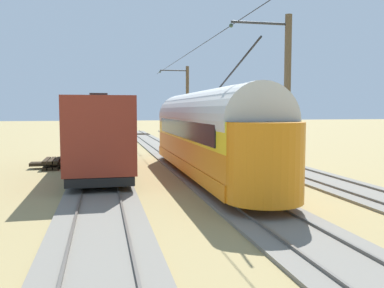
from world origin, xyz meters
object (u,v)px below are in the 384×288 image
object	(u,v)px
catenary_pole_foreground	(187,106)
spare_tie_stack	(52,164)
track_end_bumper	(101,144)
catenary_pole_mid_near	(286,100)
boxcar_adjacent	(100,132)
vintage_streetcar	(206,132)

from	to	relation	value
catenary_pole_foreground	spare_tie_stack	distance (m)	15.47
track_end_bumper	spare_tie_stack	bearing A→B (deg)	77.54
catenary_pole_foreground	spare_tie_stack	size ratio (longest dim) A/B	3.01
catenary_pole_mid_near	track_end_bumper	xyz separation A→B (m)	(7.51, -21.41, -3.36)
spare_tie_stack	catenary_pole_mid_near	bearing A→B (deg)	138.69
boxcar_adjacent	catenary_pole_foreground	size ratio (longest dim) A/B	1.74
catenary_pole_mid_near	spare_tie_stack	world-z (taller)	catenary_pole_mid_near
vintage_streetcar	track_end_bumper	bearing A→B (deg)	-73.68
track_end_bumper	boxcar_adjacent	bearing A→B (deg)	89.99
track_end_bumper	vintage_streetcar	bearing A→B (deg)	106.32
catenary_pole_foreground	track_end_bumper	world-z (taller)	catenary_pole_foreground
vintage_streetcar	spare_tie_stack	world-z (taller)	vintage_streetcar
spare_tie_stack	track_end_bumper	distance (m)	12.70
vintage_streetcar	spare_tie_stack	size ratio (longest dim) A/B	7.22
catenary_pole_foreground	catenary_pole_mid_near	world-z (taller)	same
boxcar_adjacent	track_end_bumper	size ratio (longest dim) A/B	6.97
catenary_pole_mid_near	track_end_bumper	size ratio (longest dim) A/B	4.01
spare_tie_stack	track_end_bumper	bearing A→B (deg)	-102.46
boxcar_adjacent	spare_tie_stack	size ratio (longest dim) A/B	5.23
track_end_bumper	catenary_pole_foreground	bearing A→B (deg)	169.82
catenary_pole_mid_near	catenary_pole_foreground	bearing A→B (deg)	-90.00
catenary_pole_foreground	track_end_bumper	distance (m)	8.33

